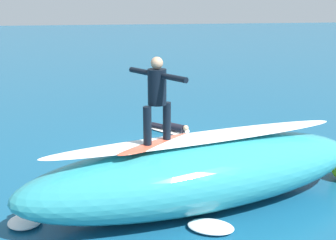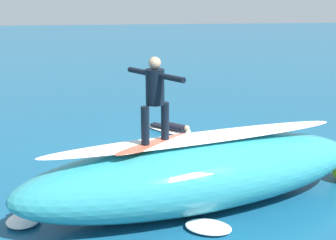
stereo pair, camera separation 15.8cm
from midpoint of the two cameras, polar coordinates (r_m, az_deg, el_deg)
ground_plane at (r=12.29m, az=1.18°, el=-5.27°), size 120.00×120.00×0.00m
wave_crest at (r=9.50m, az=4.52°, el=-6.94°), size 8.17×4.01×1.52m
wave_foam_lip at (r=9.22m, az=4.62°, el=-2.35°), size 6.69×2.34×0.08m
surfboard_riding at (r=8.84m, az=-1.13°, el=-3.10°), size 1.93×1.49×0.08m
surfer_riding at (r=8.56m, az=-1.17°, el=3.50°), size 0.99×1.41×1.72m
surfboard_paddling at (r=14.63m, az=1.30°, el=-1.59°), size 2.04×2.08×0.08m
surfer_paddling at (r=14.65m, az=0.94°, el=-0.91°), size 1.21×1.24×0.28m
foam_patch_near at (r=8.86m, az=5.80°, el=-13.74°), size 1.10×0.94×0.14m
foam_patch_mid at (r=9.47m, az=-17.91°, el=-12.38°), size 0.96×0.96×0.15m
foam_patch_far at (r=14.64m, az=2.35°, el=-1.47°), size 0.65×0.66×0.14m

